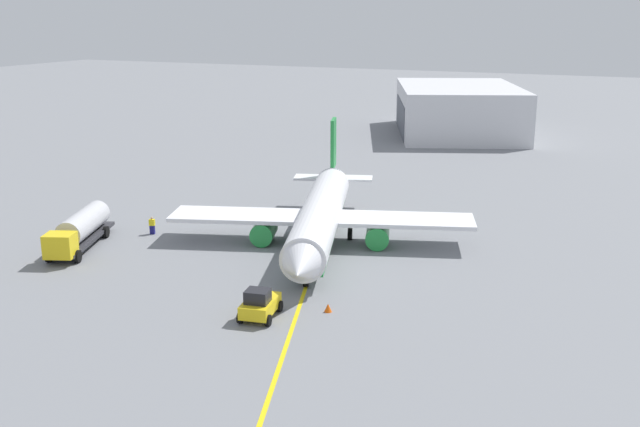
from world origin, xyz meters
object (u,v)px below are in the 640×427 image
object	(u,v)px
airplane	(321,216)
refueling_worker	(152,226)
fuel_tanker	(80,229)
safety_cone_nose	(328,308)
pushback_tug	(260,304)

from	to	relation	value
airplane	refueling_worker	size ratio (longest dim) A/B	18.88
fuel_tanker	safety_cone_nose	size ratio (longest dim) A/B	18.21
safety_cone_nose	fuel_tanker	bearing A→B (deg)	-99.80
refueling_worker	safety_cone_nose	world-z (taller)	refueling_worker
refueling_worker	safety_cone_nose	bearing A→B (deg)	65.06
airplane	refueling_worker	xyz separation A→B (m)	(3.75, -15.91, -1.78)
fuel_tanker	refueling_worker	size ratio (longest dim) A/B	6.61
pushback_tug	refueling_worker	size ratio (longest dim) A/B	2.27
pushback_tug	safety_cone_nose	size ratio (longest dim) A/B	6.26
airplane	fuel_tanker	size ratio (longest dim) A/B	2.86
airplane	safety_cone_nose	distance (m)	16.15
safety_cone_nose	pushback_tug	bearing A→B (deg)	-53.54
fuel_tanker	pushback_tug	world-z (taller)	fuel_tanker
fuel_tanker	safety_cone_nose	distance (m)	26.62
fuel_tanker	refueling_worker	world-z (taller)	fuel_tanker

